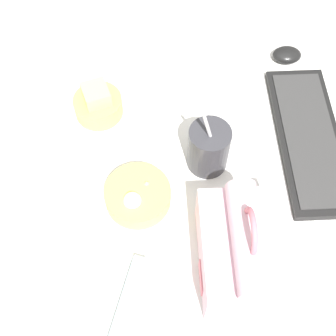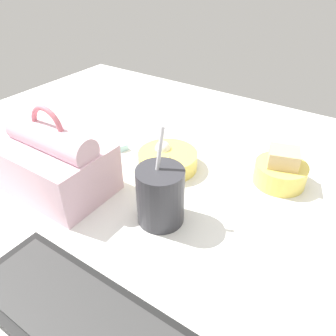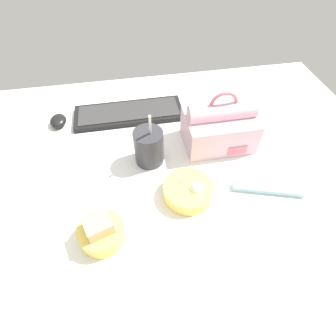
% 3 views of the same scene
% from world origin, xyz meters
% --- Properties ---
extents(desk_surface, '(1.40, 1.10, 0.02)m').
position_xyz_m(desk_surface, '(0.00, 0.00, 0.01)').
color(desk_surface, white).
rests_on(desk_surface, ground).
extents(keyboard, '(0.38, 0.13, 0.02)m').
position_xyz_m(keyboard, '(-0.10, 0.31, 0.03)').
color(keyboard, black).
rests_on(keyboard, desk_surface).
extents(lunch_bag, '(0.21, 0.15, 0.19)m').
position_xyz_m(lunch_bag, '(0.17, 0.12, 0.08)').
color(lunch_bag, beige).
rests_on(lunch_bag, desk_surface).
extents(soup_cup, '(0.09, 0.09, 0.18)m').
position_xyz_m(soup_cup, '(-0.05, 0.08, 0.08)').
color(soup_cup, '#333338').
rests_on(soup_cup, desk_surface).
extents(bento_bowl_sandwich, '(0.11, 0.11, 0.08)m').
position_xyz_m(bento_bowl_sandwich, '(-0.20, -0.15, 0.05)').
color(bento_bowl_sandwich, '#EFD65B').
rests_on(bento_bowl_sandwich, desk_surface).
extents(bento_bowl_snacks, '(0.13, 0.13, 0.06)m').
position_xyz_m(bento_bowl_snacks, '(0.03, -0.07, 0.04)').
color(bento_bowl_snacks, '#EFD65B').
rests_on(bento_bowl_snacks, desk_surface).
extents(computer_mouse, '(0.05, 0.07, 0.03)m').
position_xyz_m(computer_mouse, '(-0.34, 0.30, 0.04)').
color(computer_mouse, black).
rests_on(computer_mouse, desk_surface).
extents(chopstick_case, '(0.19, 0.08, 0.02)m').
position_xyz_m(chopstick_case, '(0.25, -0.09, 0.03)').
color(chopstick_case, '#99C6D6').
rests_on(chopstick_case, desk_surface).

